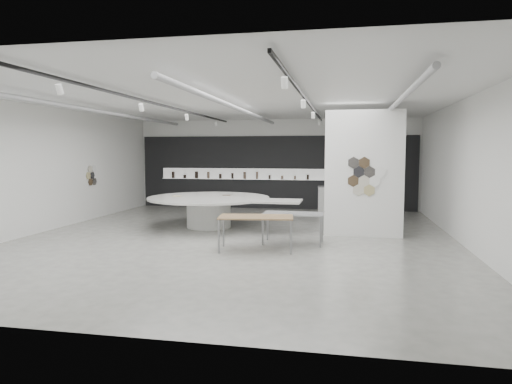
% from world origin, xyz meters
% --- Properties ---
extents(room, '(12.02, 14.02, 3.82)m').
position_xyz_m(room, '(-0.09, -0.00, 2.07)').
color(room, '#9A9991').
rests_on(room, ground).
extents(back_wall_display, '(11.80, 0.27, 3.10)m').
position_xyz_m(back_wall_display, '(-0.08, 6.93, 1.54)').
color(back_wall_display, black).
rests_on(back_wall_display, ground).
extents(partition_column, '(2.20, 0.38, 3.60)m').
position_xyz_m(partition_column, '(3.50, 1.00, 1.80)').
color(partition_column, white).
rests_on(partition_column, ground).
extents(display_island, '(4.99, 3.93, 1.00)m').
position_xyz_m(display_island, '(-1.23, 1.62, 0.64)').
color(display_island, white).
rests_on(display_island, ground).
extents(sample_table_wood, '(1.91, 1.13, 0.85)m').
position_xyz_m(sample_table_wood, '(0.85, -1.48, 0.79)').
color(sample_table_wood, olive).
rests_on(sample_table_wood, ground).
extents(sample_table_stone, '(1.59, 0.81, 0.81)m').
position_xyz_m(sample_table_stone, '(1.65, -0.48, 0.74)').
color(sample_table_stone, gray).
rests_on(sample_table_stone, ground).
extents(kitchen_counter, '(1.83, 0.77, 1.43)m').
position_xyz_m(kitchen_counter, '(2.79, 6.52, 0.52)').
color(kitchen_counter, white).
rests_on(kitchen_counter, ground).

